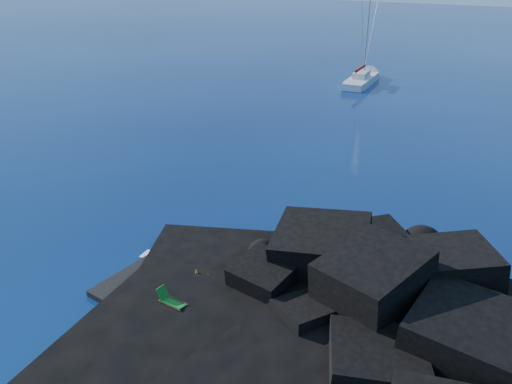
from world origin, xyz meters
The scene contains 9 objects.
ground centered at (0.00, 0.00, 0.00)m, with size 400.00×400.00×0.00m, color #040F3D.
headland centered at (13.00, 3.00, 0.00)m, with size 24.00×24.00×3.60m, color black, non-canonical shape.
beach centered at (4.50, 0.50, 0.00)m, with size 8.50×6.00×0.70m, color black.
surf_foam centered at (5.00, 5.00, 0.00)m, with size 10.00×8.00×0.06m, color white, non-canonical shape.
sailboat centered at (-3.38, 53.10, 0.00)m, with size 2.92×13.93×14.60m, color silver, non-canonical shape.
deck_chair centered at (4.86, -0.88, 0.87)m, with size 1.52×0.66×1.04m, color #186D1F, non-canonical shape.
towel centered at (4.56, 1.86, 0.37)m, with size 1.82×0.86×0.05m, color white.
sunbather centered at (4.56, 1.86, 0.52)m, with size 1.73×0.45×0.24m, color tan, non-canonical shape.
marker_cone centered at (4.31, 1.91, 0.62)m, with size 0.35×0.35×0.53m, color orange.
Camera 1 is at (18.41, -16.46, 16.30)m, focal length 35.00 mm.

